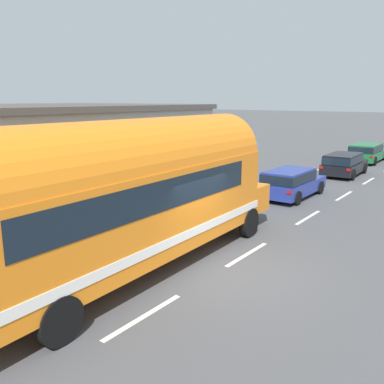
{
  "coord_description": "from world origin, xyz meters",
  "views": [
    {
      "loc": [
        5.7,
        -9.0,
        4.61
      ],
      "look_at": [
        -1.75,
        1.09,
        1.79
      ],
      "focal_mm": 38.78,
      "sensor_mm": 36.0,
      "label": 1
    }
  ],
  "objects_px": {
    "car_lead": "(291,182)",
    "car_second": "(344,163)",
    "painted_bus": "(121,192)",
    "car_third": "(367,152)"
  },
  "relations": [
    {
      "from": "car_lead",
      "to": "car_third",
      "type": "relative_size",
      "value": 0.91
    },
    {
      "from": "car_second",
      "to": "car_lead",
      "type": "bearing_deg",
      "value": -92.1
    },
    {
      "from": "car_lead",
      "to": "car_third",
      "type": "distance_m",
      "value": 14.09
    },
    {
      "from": "car_lead",
      "to": "car_second",
      "type": "relative_size",
      "value": 0.99
    },
    {
      "from": "car_lead",
      "to": "car_second",
      "type": "xyz_separation_m",
      "value": [
        0.27,
        7.37,
        0.01
      ]
    },
    {
      "from": "painted_bus",
      "to": "car_lead",
      "type": "distance_m",
      "value": 11.25
    },
    {
      "from": "car_second",
      "to": "car_third",
      "type": "bearing_deg",
      "value": 93.03
    },
    {
      "from": "car_lead",
      "to": "painted_bus",
      "type": "bearing_deg",
      "value": -89.23
    },
    {
      "from": "car_second",
      "to": "painted_bus",
      "type": "bearing_deg",
      "value": -90.37
    },
    {
      "from": "painted_bus",
      "to": "car_lead",
      "type": "xyz_separation_m",
      "value": [
        -0.15,
        11.14,
        -1.52
      ]
    }
  ]
}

